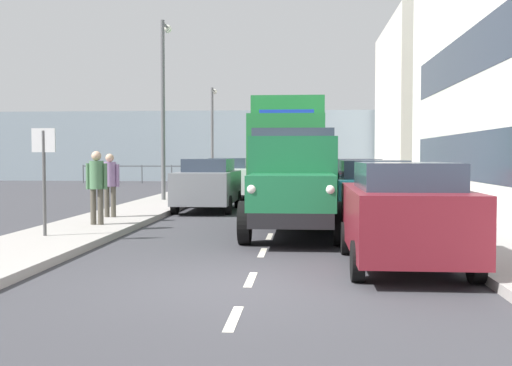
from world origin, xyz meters
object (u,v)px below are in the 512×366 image
lamp_post_promenade (164,94)px  lorry_cargo_green (289,149)px  truck_vintage_green (293,185)px  car_maroon_kerbside_near (403,213)px  car_red_kerbside_2 (354,184)px  street_sign (44,163)px  car_grey_oppositeside_0 (208,184)px  car_white_oppositeside_1 (229,177)px  lamp_post_far (213,126)px  pedestrian_with_bag (97,181)px  car_teal_kerbside_1 (371,194)px  pedestrian_by_lamp (110,180)px

lamp_post_promenade → lorry_cargo_green: bearing=173.8°
truck_vintage_green → lorry_cargo_green: size_ratio=0.69×
car_maroon_kerbside_near → car_red_kerbside_2: (-0.00, -10.18, 0.00)m
car_maroon_kerbside_near → street_sign: 7.46m
car_grey_oppositeside_0 → street_sign: (2.24, 7.76, 0.79)m
car_white_oppositeside_1 → lamp_post_far: (2.17, -9.77, 2.65)m
truck_vintage_green → car_red_kerbside_2: size_ratio=1.26×
car_red_kerbside_2 → lamp_post_promenade: 8.27m
lorry_cargo_green → pedestrian_with_bag: 9.37m
car_white_oppositeside_1 → lamp_post_far: 10.35m
car_maroon_kerbside_near → car_grey_oppositeside_0: 11.16m
car_grey_oppositeside_0 → lamp_post_far: (2.17, -15.56, 2.65)m
car_maroon_kerbside_near → car_grey_oppositeside_0: bearing=-64.5°
truck_vintage_green → car_grey_oppositeside_0: size_ratio=1.34×
truck_vintage_green → car_grey_oppositeside_0: bearing=-65.3°
car_white_oppositeside_1 → lamp_post_promenade: 4.77m
truck_vintage_green → car_red_kerbside_2: (-1.87, -6.47, -0.28)m
car_teal_kerbside_1 → car_grey_oppositeside_0: same height
lorry_cargo_green → lamp_post_promenade: size_ratio=1.21×
truck_vintage_green → street_sign: truck_vintage_green is taller
lamp_post_far → lamp_post_promenade: bearing=90.0°
pedestrian_with_bag → pedestrian_by_lamp: pedestrian_with_bag is taller
lamp_post_promenade → lamp_post_far: 12.49m
car_teal_kerbside_1 → car_red_kerbside_2: size_ratio=0.96×
truck_vintage_green → car_white_oppositeside_1: truck_vintage_green is taller
lamp_post_promenade → street_sign: (0.06, 10.85, -2.48)m
car_teal_kerbside_1 → lamp_post_far: lamp_post_far is taller
car_red_kerbside_2 → car_grey_oppositeside_0: 4.80m
car_white_oppositeside_1 → pedestrian_by_lamp: size_ratio=2.58×
car_maroon_kerbside_near → pedestrian_with_bag: (6.65, -4.45, 0.31)m
truck_vintage_green → car_red_kerbside_2: 6.74m
lorry_cargo_green → car_white_oppositeside_1: lorry_cargo_green is taller
car_red_kerbside_2 → pedestrian_with_bag: pedestrian_with_bag is taller
car_teal_kerbside_1 → car_red_kerbside_2: bearing=-90.0°
pedestrian_by_lamp → car_teal_kerbside_1: bearing=169.7°
lorry_cargo_green → car_maroon_kerbside_near: bearing=99.9°
car_maroon_kerbside_near → lamp_post_promenade: size_ratio=0.59×
street_sign → car_maroon_kerbside_near: bearing=161.8°
lorry_cargo_green → lamp_post_far: size_ratio=1.46×
car_maroon_kerbside_near → pedestrian_with_bag: bearing=-33.8°
car_maroon_kerbside_near → car_white_oppositeside_1: 16.58m
lamp_post_promenade → car_maroon_kerbside_near: bearing=117.9°
pedestrian_with_bag → lorry_cargo_green: bearing=-118.5°
car_teal_kerbside_1 → lorry_cargo_green: bearing=-73.9°
lamp_post_far → car_red_kerbside_2: bearing=114.3°
car_maroon_kerbside_near → street_sign: street_sign is taller
car_teal_kerbside_1 → car_red_kerbside_2: 5.15m
pedestrian_with_bag → street_sign: size_ratio=0.79×
lamp_post_promenade → lamp_post_far: bearing=-90.0°
car_maroon_kerbside_near → pedestrian_by_lamp: 9.35m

